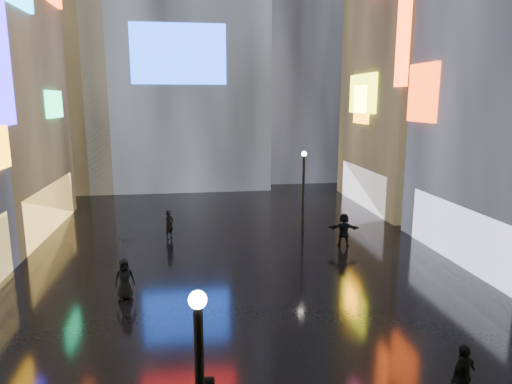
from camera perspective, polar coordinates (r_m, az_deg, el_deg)
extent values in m
plane|color=black|center=(25.06, -2.65, -7.64)|extent=(140.00, 140.00, 0.00)
cube|color=#2314FF|center=(25.25, -29.38, 16.43)|extent=(0.25, 1.40, 8.00)
cube|color=#FFC659|center=(31.59, -24.30, -1.82)|extent=(0.20, 10.00, 3.00)
cube|color=#1CFF8D|center=(32.56, -23.93, 9.99)|extent=(0.25, 3.00, 1.71)
cube|color=white|center=(25.43, 23.91, -4.82)|extent=(0.20, 9.00, 3.00)
cube|color=#FF410C|center=(27.97, 20.13, 11.56)|extent=(0.25, 2.99, 3.26)
cube|color=#FF410C|center=(31.09, 18.19, 21.68)|extent=(0.25, 1.40, 10.00)
cube|color=black|center=(38.66, 21.31, 19.34)|extent=(10.00, 12.00, 28.00)
cube|color=white|center=(36.75, 13.22, 0.64)|extent=(0.20, 9.00, 3.00)
cube|color=#ECFF19|center=(36.35, 13.18, 11.88)|extent=(0.25, 4.92, 2.91)
cube|color=orange|center=(36.46, 13.06, 10.60)|extent=(0.25, 2.63, 2.87)
cube|color=#194CFF|center=(40.67, -9.66, 16.66)|extent=(8.00, 0.20, 5.00)
cube|color=black|center=(51.60, 4.81, 21.23)|extent=(12.00, 12.00, 34.00)
cube|color=black|center=(47.31, -23.57, 16.36)|extent=(10.00, 10.00, 26.00)
sphere|color=white|center=(7.54, -7.31, -13.22)|extent=(0.30, 0.30, 0.30)
cylinder|color=black|center=(27.70, 5.93, -0.47)|extent=(0.16, 0.16, 5.00)
sphere|color=white|center=(27.29, 6.04, 4.77)|extent=(0.30, 0.30, 0.30)
imported|color=black|center=(14.38, 24.44, -20.14)|extent=(1.13, 0.87, 1.79)
imported|color=black|center=(20.13, -16.12, -10.40)|extent=(0.96, 0.76, 1.71)
imported|color=black|center=(26.43, 10.91, -4.66)|extent=(1.85, 0.98, 1.91)
imported|color=black|center=(27.80, -10.77, -4.02)|extent=(0.74, 0.75, 1.74)
imported|color=black|center=(19.69, -16.33, -6.81)|extent=(1.16, 1.15, 0.94)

